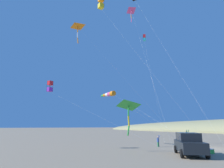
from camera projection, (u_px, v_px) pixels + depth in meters
ground_plane at (213, 149)px, 20.25m from camera, size 600.00×600.00×0.00m
parked_car at (189, 144)px, 15.79m from camera, size 4.11×4.52×1.85m
cooler_box at (210, 151)px, 16.58m from camera, size 0.62×0.42×0.42m
person_adult_flyer at (187, 136)px, 25.83m from camera, size 0.48×0.60×1.90m
person_child_green_jacket at (158, 141)px, 22.13m from camera, size 0.40×0.31×1.33m
kite_windsock_white_trailing at (109, 94)px, 25.73m from camera, size 3.80×14.10×7.09m
kite_delta_black_fish_shape at (132, 11)px, 30.72m from camera, size 2.76×10.00×21.62m
kite_box_long_streamer_right at (101, 3)px, 28.18m from camera, size 9.10×10.15×21.73m
kite_delta_striped_overhead at (78, 27)px, 28.45m from camera, size 15.71×6.67×17.77m
kite_box_small_distant at (144, 38)px, 34.12m from camera, size 0.67×3.62×18.96m
kite_box_checkered_midright at (50, 86)px, 21.84m from camera, size 9.70×9.84×7.65m
kite_delta_teal_far_right at (129, 106)px, 19.12m from camera, size 7.41×3.44×5.08m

